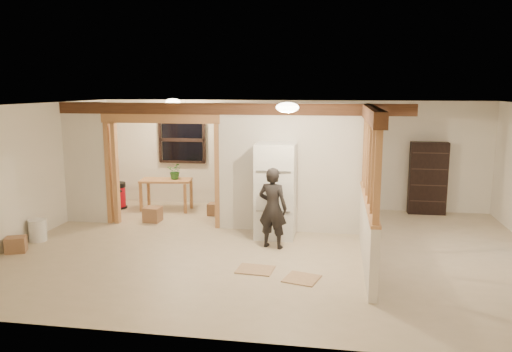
% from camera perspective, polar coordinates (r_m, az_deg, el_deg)
% --- Properties ---
extents(floor, '(9.00, 6.50, 0.01)m').
position_cam_1_polar(floor, '(8.81, 1.80, -8.38)').
color(floor, '#C5B093').
rests_on(floor, ground).
extents(ceiling, '(9.00, 6.50, 0.01)m').
position_cam_1_polar(ceiling, '(8.37, 1.89, 8.12)').
color(ceiling, white).
extents(wall_back, '(9.00, 0.01, 2.50)m').
position_cam_1_polar(wall_back, '(11.69, 3.93, 2.50)').
color(wall_back, white).
rests_on(wall_back, floor).
extents(wall_front, '(9.00, 0.01, 2.50)m').
position_cam_1_polar(wall_front, '(5.38, -2.71, -6.50)').
color(wall_front, white).
rests_on(wall_front, floor).
extents(wall_left, '(0.01, 6.50, 2.50)m').
position_cam_1_polar(wall_left, '(10.11, -24.34, 0.44)').
color(wall_left, white).
rests_on(wall_left, floor).
extents(partition_left_stub, '(0.90, 0.12, 2.50)m').
position_cam_1_polar(partition_left_stub, '(10.90, -18.90, 1.43)').
color(partition_left_stub, silver).
rests_on(partition_left_stub, floor).
extents(partition_center, '(2.80, 0.12, 2.50)m').
position_cam_1_polar(partition_center, '(9.65, 3.95, 0.90)').
color(partition_center, silver).
rests_on(partition_center, floor).
extents(doorway_frame, '(2.46, 0.14, 2.20)m').
position_cam_1_polar(doorway_frame, '(10.25, -10.69, 0.43)').
color(doorway_frame, tan).
rests_on(doorway_frame, floor).
extents(header_beam_back, '(7.00, 0.18, 0.22)m').
position_cam_1_polar(header_beam_back, '(9.72, -3.09, 7.67)').
color(header_beam_back, '#54301C').
rests_on(header_beam_back, ceiling).
extents(header_beam_right, '(0.18, 3.30, 0.22)m').
position_cam_1_polar(header_beam_right, '(7.92, 13.15, 6.89)').
color(header_beam_right, '#54301C').
rests_on(header_beam_right, ceiling).
extents(pony_wall, '(0.12, 3.20, 1.00)m').
position_cam_1_polar(pony_wall, '(8.23, 12.62, -6.29)').
color(pony_wall, silver).
rests_on(pony_wall, floor).
extents(stud_partition, '(0.14, 3.20, 1.32)m').
position_cam_1_polar(stud_partition, '(7.99, 12.94, 1.73)').
color(stud_partition, tan).
rests_on(stud_partition, pony_wall).
extents(window_back, '(1.12, 0.10, 1.10)m').
position_cam_1_polar(window_back, '(12.10, -8.47, 4.10)').
color(window_back, black).
rests_on(window_back, wall_back).
extents(ceiling_dome_main, '(0.36, 0.36, 0.16)m').
position_cam_1_polar(ceiling_dome_main, '(7.84, 3.61, 7.83)').
color(ceiling_dome_main, '#FFEABF').
rests_on(ceiling_dome_main, ceiling).
extents(ceiling_dome_util, '(0.32, 0.32, 0.14)m').
position_cam_1_polar(ceiling_dome_util, '(11.18, -9.47, 8.37)').
color(ceiling_dome_util, '#FFEABF').
rests_on(ceiling_dome_util, ceiling).
extents(hanging_bulb, '(0.07, 0.07, 0.07)m').
position_cam_1_polar(hanging_bulb, '(10.38, -8.03, 6.63)').
color(hanging_bulb, '#FFD88C').
rests_on(hanging_bulb, ceiling).
extents(refrigerator, '(0.73, 0.71, 1.78)m').
position_cam_1_polar(refrigerator, '(9.34, 2.27, -1.66)').
color(refrigerator, silver).
rests_on(refrigerator, floor).
extents(woman, '(0.59, 0.46, 1.43)m').
position_cam_1_polar(woman, '(8.71, 1.92, -3.67)').
color(woman, black).
rests_on(woman, floor).
extents(work_table, '(1.20, 0.71, 0.72)m').
position_cam_1_polar(work_table, '(11.66, -10.21, -2.10)').
color(work_table, tan).
rests_on(work_table, floor).
extents(potted_plant, '(0.37, 0.33, 0.38)m').
position_cam_1_polar(potted_plant, '(11.53, -9.20, 0.58)').
color(potted_plant, '#295B28').
rests_on(potted_plant, work_table).
extents(shop_vac, '(0.49, 0.49, 0.62)m').
position_cam_1_polar(shop_vac, '(12.06, -15.66, -2.15)').
color(shop_vac, '#A60814').
rests_on(shop_vac, floor).
extents(bookshelf, '(0.80, 0.27, 1.61)m').
position_cam_1_polar(bookshelf, '(11.68, 19.05, -0.25)').
color(bookshelf, black).
rests_on(bookshelf, floor).
extents(bucket, '(0.40, 0.40, 0.40)m').
position_cam_1_polar(bucket, '(10.04, -23.69, -5.70)').
color(bucket, white).
rests_on(bucket, floor).
extents(box_util_a, '(0.32, 0.27, 0.26)m').
position_cam_1_polar(box_util_a, '(11.09, -4.69, -3.80)').
color(box_util_a, '#986B49').
rests_on(box_util_a, floor).
extents(box_util_b, '(0.35, 0.35, 0.31)m').
position_cam_1_polar(box_util_b, '(10.75, -11.73, -4.31)').
color(box_util_b, '#986B49').
rests_on(box_util_b, floor).
extents(box_front, '(0.41, 0.37, 0.27)m').
position_cam_1_polar(box_front, '(9.55, -25.75, -7.08)').
color(box_front, '#986B49').
rests_on(box_front, floor).
extents(floor_panel_near, '(0.58, 0.58, 0.02)m').
position_cam_1_polar(floor_panel_near, '(7.53, 5.24, -11.60)').
color(floor_panel_near, tan).
rests_on(floor_panel_near, floor).
extents(floor_panel_far, '(0.59, 0.49, 0.02)m').
position_cam_1_polar(floor_panel_far, '(7.84, -0.09, -10.65)').
color(floor_panel_far, tan).
rests_on(floor_panel_far, floor).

